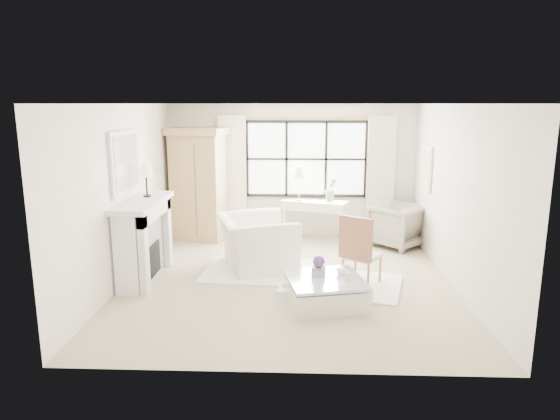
# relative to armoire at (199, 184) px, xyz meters

# --- Properties ---
(floor) EXTENTS (5.50, 5.50, 0.00)m
(floor) POSITION_rel_armoire_xyz_m (1.85, -2.38, -1.14)
(floor) COLOR tan
(floor) RESTS_ON ground
(ceiling) EXTENTS (5.50, 5.50, 0.00)m
(ceiling) POSITION_rel_armoire_xyz_m (1.85, -2.38, 1.56)
(ceiling) COLOR white
(ceiling) RESTS_ON ground
(wall_back) EXTENTS (5.00, 0.00, 5.00)m
(wall_back) POSITION_rel_armoire_xyz_m (1.85, 0.37, 0.21)
(wall_back) COLOR silver
(wall_back) RESTS_ON ground
(wall_front) EXTENTS (5.00, 0.00, 5.00)m
(wall_front) POSITION_rel_armoire_xyz_m (1.85, -5.13, 0.21)
(wall_front) COLOR beige
(wall_front) RESTS_ON ground
(wall_left) EXTENTS (0.00, 5.50, 5.50)m
(wall_left) POSITION_rel_armoire_xyz_m (-0.65, -2.38, 0.21)
(wall_left) COLOR white
(wall_left) RESTS_ON ground
(wall_right) EXTENTS (0.00, 5.50, 5.50)m
(wall_right) POSITION_rel_armoire_xyz_m (4.35, -2.38, 0.21)
(wall_right) COLOR beige
(wall_right) RESTS_ON ground
(window_pane) EXTENTS (2.40, 0.02, 1.50)m
(window_pane) POSITION_rel_armoire_xyz_m (2.15, 0.35, 0.46)
(window_pane) COLOR white
(window_pane) RESTS_ON wall_back
(window_frame) EXTENTS (2.50, 0.04, 1.50)m
(window_frame) POSITION_rel_armoire_xyz_m (2.15, 0.34, 0.46)
(window_frame) COLOR black
(window_frame) RESTS_ON wall_back
(curtain_rod) EXTENTS (3.30, 0.04, 0.04)m
(curtain_rod) POSITION_rel_armoire_xyz_m (2.15, 0.29, 1.33)
(curtain_rod) COLOR #C38D43
(curtain_rod) RESTS_ON wall_back
(curtain_left) EXTENTS (0.55, 0.10, 2.47)m
(curtain_left) POSITION_rel_armoire_xyz_m (0.65, 0.27, 0.10)
(curtain_left) COLOR white
(curtain_left) RESTS_ON ground
(curtain_right) EXTENTS (0.55, 0.10, 2.47)m
(curtain_right) POSITION_rel_armoire_xyz_m (3.65, 0.27, 0.10)
(curtain_right) COLOR beige
(curtain_right) RESTS_ON ground
(fireplace) EXTENTS (0.58, 1.66, 1.26)m
(fireplace) POSITION_rel_armoire_xyz_m (-0.42, -2.38, -0.49)
(fireplace) COLOR silver
(fireplace) RESTS_ON ground
(mirror_frame) EXTENTS (0.05, 1.15, 0.95)m
(mirror_frame) POSITION_rel_armoire_xyz_m (-0.62, -2.38, 0.70)
(mirror_frame) COLOR silver
(mirror_frame) RESTS_ON wall_left
(mirror_glass) EXTENTS (0.02, 1.00, 0.80)m
(mirror_glass) POSITION_rel_armoire_xyz_m (-0.59, -2.38, 0.70)
(mirror_glass) COLOR silver
(mirror_glass) RESTS_ON wall_left
(art_frame) EXTENTS (0.04, 0.62, 0.82)m
(art_frame) POSITION_rel_armoire_xyz_m (4.32, -0.68, 0.41)
(art_frame) COLOR silver
(art_frame) RESTS_ON wall_right
(art_canvas) EXTENTS (0.01, 0.52, 0.72)m
(art_canvas) POSITION_rel_armoire_xyz_m (4.30, -0.68, 0.41)
(art_canvas) COLOR #C4B697
(art_canvas) RESTS_ON wall_right
(mantel_lamp) EXTENTS (0.22, 0.22, 0.51)m
(mantel_lamp) POSITION_rel_armoire_xyz_m (-0.39, -2.12, 0.51)
(mantel_lamp) COLOR black
(mantel_lamp) RESTS_ON fireplace
(armoire) EXTENTS (1.25, 0.94, 2.24)m
(armoire) POSITION_rel_armoire_xyz_m (0.00, 0.00, 0.00)
(armoire) COLOR tan
(armoire) RESTS_ON floor
(console_table) EXTENTS (1.38, 0.85, 0.80)m
(console_table) POSITION_rel_armoire_xyz_m (2.31, 0.03, -0.74)
(console_table) COLOR white
(console_table) RESTS_ON floor
(console_lamp) EXTENTS (0.28, 0.28, 0.69)m
(console_lamp) POSITION_rel_armoire_xyz_m (2.01, 0.03, 0.22)
(console_lamp) COLOR #A67539
(console_lamp) RESTS_ON console_table
(orchid_plant) EXTENTS (0.31, 0.28, 0.47)m
(orchid_plant) POSITION_rel_armoire_xyz_m (2.64, 0.04, -0.11)
(orchid_plant) COLOR #637D53
(orchid_plant) RESTS_ON console_table
(side_table) EXTENTS (0.40, 0.40, 0.51)m
(side_table) POSITION_rel_armoire_xyz_m (1.56, -1.36, -0.81)
(side_table) COLOR silver
(side_table) RESTS_ON floor
(rug_left) EXTENTS (1.98, 1.47, 0.03)m
(rug_left) POSITION_rel_armoire_xyz_m (1.42, -2.02, -1.12)
(rug_left) COLOR white
(rug_left) RESTS_ON floor
(rug_right) EXTENTS (2.00, 1.69, 0.03)m
(rug_right) POSITION_rel_armoire_xyz_m (2.67, -2.55, -1.12)
(rug_right) COLOR white
(rug_right) RESTS_ON floor
(club_armchair) EXTENTS (1.52, 1.63, 0.87)m
(club_armchair) POSITION_rel_armoire_xyz_m (1.30, -1.77, -0.71)
(club_armchair) COLOR white
(club_armchair) RESTS_ON floor
(wingback_chair) EXTENTS (1.26, 1.26, 0.82)m
(wingback_chair) POSITION_rel_armoire_xyz_m (3.90, -0.40, -0.73)
(wingback_chair) COLOR gray
(wingback_chair) RESTS_ON floor
(french_chair) EXTENTS (0.67, 0.67, 1.08)m
(french_chair) POSITION_rel_armoire_xyz_m (2.95, -2.55, -0.83)
(french_chair) COLOR #A16743
(french_chair) RESTS_ON floor
(coffee_table) EXTENTS (1.19, 1.19, 0.38)m
(coffee_table) POSITION_rel_armoire_xyz_m (2.37, -3.32, -0.96)
(coffee_table) COLOR white
(coffee_table) RESTS_ON floor
(planter_box) EXTENTS (0.20, 0.20, 0.12)m
(planter_box) POSITION_rel_armoire_xyz_m (2.29, -3.23, -0.70)
(planter_box) COLOR gray
(planter_box) RESTS_ON coffee_table
(planter_flowers) EXTENTS (0.16, 0.16, 0.16)m
(planter_flowers) POSITION_rel_armoire_xyz_m (2.29, -3.23, -0.56)
(planter_flowers) COLOR #5E327D
(planter_flowers) RESTS_ON planter_box
(pillar_candle) EXTENTS (0.08, 0.08, 0.12)m
(pillar_candle) POSITION_rel_armoire_xyz_m (2.67, -3.42, -0.70)
(pillar_candle) COLOR beige
(pillar_candle) RESTS_ON coffee_table
(coffee_vase) EXTENTS (0.17, 0.17, 0.17)m
(coffee_vase) POSITION_rel_armoire_xyz_m (2.61, -3.16, -0.67)
(coffee_vase) COLOR white
(coffee_vase) RESTS_ON coffee_table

